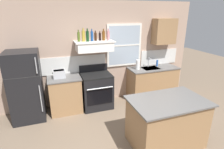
{
  "coord_description": "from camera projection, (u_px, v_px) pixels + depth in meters",
  "views": [
    {
      "loc": [
        -1.29,
        -2.37,
        2.41
      ],
      "look_at": [
        -0.05,
        1.2,
        1.1
      ],
      "focal_mm": 28.84,
      "sensor_mm": 36.0,
      "label": 1
    }
  ],
  "objects": [
    {
      "name": "back_wall",
      "position": [
        102.0,
        54.0,
        4.85
      ],
      "size": [
        5.4,
        0.11,
        2.7
      ],
      "color": "tan",
      "rests_on": "ground_plane"
    },
    {
      "name": "refrigerator",
      "position": [
        26.0,
        86.0,
        4.09
      ],
      "size": [
        0.7,
        0.72,
        1.63
      ],
      "color": "black",
      "rests_on": "ground_plane"
    },
    {
      "name": "counter_left_of_stove",
      "position": [
        65.0,
        94.0,
        4.52
      ],
      "size": [
        0.79,
        0.63,
        0.91
      ],
      "color": "#9E754C",
      "rests_on": "ground_plane"
    },
    {
      "name": "toaster",
      "position": [
        59.0,
        74.0,
        4.32
      ],
      "size": [
        0.3,
        0.2,
        0.19
      ],
      "color": "silver",
      "rests_on": "counter_left_of_stove"
    },
    {
      "name": "stove_range",
      "position": [
        97.0,
        90.0,
        4.74
      ],
      "size": [
        0.76,
        0.69,
        1.09
      ],
      "color": "black",
      "rests_on": "ground_plane"
    },
    {
      "name": "range_hood_shelf",
      "position": [
        94.0,
        46.0,
        4.44
      ],
      "size": [
        0.96,
        0.52,
        0.24
      ],
      "color": "white"
    },
    {
      "name": "bottle_olive_oil_square",
      "position": [
        79.0,
        37.0,
        4.27
      ],
      "size": [
        0.06,
        0.06,
        0.27
      ],
      "color": "#4C601E",
      "rests_on": "range_hood_shelf"
    },
    {
      "name": "bottle_champagne_gold_foil",
      "position": [
        84.0,
        36.0,
        4.29
      ],
      "size": [
        0.08,
        0.08,
        0.31
      ],
      "color": "#B29333",
      "rests_on": "range_hood_shelf"
    },
    {
      "name": "bottle_dark_green_wine",
      "position": [
        87.0,
        36.0,
        4.29
      ],
      "size": [
        0.07,
        0.07,
        0.3
      ],
      "color": "#143819",
      "rests_on": "range_hood_shelf"
    },
    {
      "name": "bottle_blue_liqueur",
      "position": [
        92.0,
        36.0,
        4.34
      ],
      "size": [
        0.07,
        0.07,
        0.29
      ],
      "color": "#1E478C",
      "rests_on": "range_hood_shelf"
    },
    {
      "name": "bottle_brown_stout",
      "position": [
        96.0,
        36.0,
        4.41
      ],
      "size": [
        0.06,
        0.06,
        0.24
      ],
      "color": "#381E0F",
      "rests_on": "range_hood_shelf"
    },
    {
      "name": "bottle_balsamic_dark",
      "position": [
        100.0,
        37.0,
        4.45
      ],
      "size": [
        0.06,
        0.06,
        0.22
      ],
      "color": "black",
      "rests_on": "range_hood_shelf"
    },
    {
      "name": "bottle_amber_wine",
      "position": [
        104.0,
        36.0,
        4.46
      ],
      "size": [
        0.07,
        0.07,
        0.28
      ],
      "color": "brown",
      "rests_on": "range_hood_shelf"
    },
    {
      "name": "bottle_rose_pink",
      "position": [
        108.0,
        36.0,
        4.44
      ],
      "size": [
        0.07,
        0.07,
        0.29
      ],
      "color": "#C67F84",
      "rests_on": "range_hood_shelf"
    },
    {
      "name": "counter_right_with_sink",
      "position": [
        152.0,
        82.0,
        5.3
      ],
      "size": [
        1.43,
        0.63,
        0.91
      ],
      "color": "#9E754C",
      "rests_on": "ground_plane"
    },
    {
      "name": "sink_faucet",
      "position": [
        149.0,
        61.0,
        5.15
      ],
      "size": [
        0.03,
        0.17,
        0.28
      ],
      "color": "silver",
      "rests_on": "counter_right_with_sink"
    },
    {
      "name": "paper_towel_roll",
      "position": [
        138.0,
        65.0,
        4.95
      ],
      "size": [
        0.11,
        0.11,
        0.27
      ],
      "primitive_type": "cylinder",
      "color": "white",
      "rests_on": "counter_right_with_sink"
    },
    {
      "name": "dish_soap_bottle",
      "position": [
        157.0,
        63.0,
        5.27
      ],
      "size": [
        0.06,
        0.06,
        0.18
      ],
      "primitive_type": "cylinder",
      "color": "blue",
      "rests_on": "counter_right_with_sink"
    },
    {
      "name": "kitchen_island",
      "position": [
        166.0,
        122.0,
        3.39
      ],
      "size": [
        1.4,
        0.9,
        0.91
      ],
      "color": "#9E754C",
      "rests_on": "ground_plane"
    },
    {
      "name": "upper_cabinet_right",
      "position": [
        164.0,
        31.0,
        5.06
      ],
      "size": [
        0.64,
        0.32,
        0.7
      ],
      "color": "#9E754C"
    }
  ]
}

